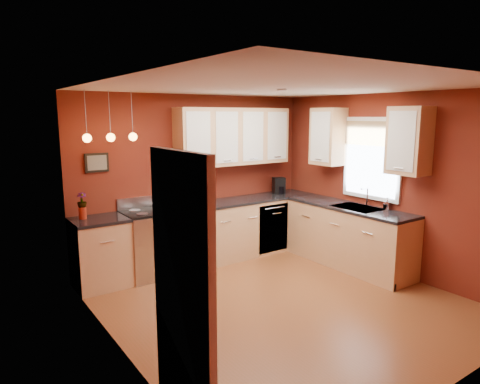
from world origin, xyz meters
TOP-DOWN VIEW (x-y plane):
  - floor at (0.00, 0.00)m, footprint 4.20×4.20m
  - ceiling at (0.00, 0.00)m, footprint 4.00×4.20m
  - wall_back at (0.00, 2.10)m, footprint 4.00×0.02m
  - wall_front at (0.00, -2.10)m, footprint 4.00×0.02m
  - wall_left at (-2.00, 0.00)m, footprint 0.02×4.20m
  - wall_right at (2.00, 0.00)m, footprint 0.02×4.20m
  - base_cabinets_back_left at (-1.65, 1.80)m, footprint 0.70×0.60m
  - base_cabinets_back_right at (0.73, 1.80)m, footprint 2.54×0.60m
  - base_cabinets_right at (1.70, 0.45)m, footprint 0.60×2.10m
  - counter_back_left at (-1.65, 1.80)m, footprint 0.70×0.62m
  - counter_back_right at (0.73, 1.80)m, footprint 2.54×0.62m
  - counter_right at (1.70, 0.45)m, footprint 0.62×2.10m
  - gas_range at (-0.92, 1.80)m, footprint 0.76×0.64m
  - dishwasher_front at (1.10, 1.51)m, footprint 0.60×0.02m
  - sink at (1.70, 0.30)m, footprint 0.50×0.70m
  - window at (1.97, 0.30)m, footprint 0.06×1.02m
  - door_left_wall at (-1.97, -1.20)m, footprint 0.12×0.82m
  - upper_cabinets_back at (0.60, 1.93)m, footprint 2.00×0.35m
  - upper_cabinets_right at (1.82, 0.32)m, footprint 0.35×1.95m
  - wall_picture at (-1.55, 2.08)m, footprint 0.32×0.03m
  - pendant_lights at (-1.45, 1.75)m, footprint 0.71×0.11m
  - red_canister at (-0.45, 1.77)m, footprint 0.13×0.13m
  - red_vase at (-1.83, 1.90)m, footprint 0.10×0.10m
  - flowers at (-1.83, 1.90)m, footprint 0.14×0.14m
  - coffee_maker at (1.50, 1.86)m, footprint 0.24×0.24m
  - soap_pump at (1.92, -0.05)m, footprint 0.10×0.10m
  - dish_towel at (-0.77, 1.47)m, footprint 0.20×0.01m

SIDE VIEW (x-z plane):
  - floor at x=0.00m, z-range 0.00..0.00m
  - base_cabinets_back_left at x=-1.65m, z-range 0.00..0.90m
  - base_cabinets_back_right at x=0.73m, z-range 0.00..0.90m
  - base_cabinets_right at x=1.70m, z-range 0.00..0.90m
  - dishwasher_front at x=1.10m, z-range 0.05..0.85m
  - gas_range at x=-0.92m, z-range -0.07..1.04m
  - dish_towel at x=-0.77m, z-range 0.38..0.66m
  - sink at x=1.70m, z-range 0.75..1.08m
  - counter_back_left at x=-1.65m, z-range 0.90..0.94m
  - counter_back_right at x=0.73m, z-range 0.90..0.94m
  - counter_right at x=1.70m, z-range 0.90..0.94m
  - red_vase at x=-1.83m, z-range 0.94..1.10m
  - door_left_wall at x=-1.97m, z-range 0.00..2.05m
  - soap_pump at x=1.92m, z-range 0.94..1.12m
  - red_canister at x=-0.45m, z-range 0.94..1.14m
  - coffee_maker at x=1.50m, z-range 0.93..1.21m
  - flowers at x=-1.83m, z-range 1.08..1.29m
  - wall_back at x=0.00m, z-range 0.00..2.60m
  - wall_front at x=0.00m, z-range 0.00..2.60m
  - wall_left at x=-2.00m, z-range 0.00..2.60m
  - wall_right at x=2.00m, z-range 0.00..2.60m
  - wall_picture at x=-1.55m, z-range 1.52..1.78m
  - window at x=1.97m, z-range 1.08..2.30m
  - upper_cabinets_back at x=0.60m, z-range 1.50..2.40m
  - upper_cabinets_right at x=1.82m, z-range 1.50..2.40m
  - pendant_lights at x=-1.45m, z-range 1.68..2.34m
  - ceiling at x=0.00m, z-range 2.59..2.61m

